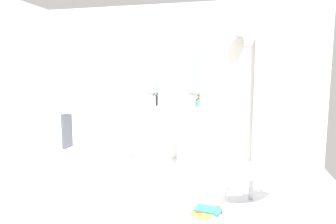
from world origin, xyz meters
name	(u,v)px	position (x,y,z in m)	size (l,w,h in m)	color
ground_plane	(146,197)	(0.00, 0.00, -0.02)	(4.80, 3.60, 0.04)	silver
rear_partition	(174,83)	(0.00, 1.65, 1.30)	(4.80, 0.10, 2.60)	silver
pedestal_sink_left	(149,133)	(-0.36, 1.35, 0.49)	(0.43, 0.43, 1.04)	white
pedestal_sink_right	(192,135)	(0.36, 1.35, 0.49)	(0.43, 0.43, 1.04)	white
vanity_mirror_left	(153,73)	(-0.36, 1.58, 1.48)	(0.22, 0.03, 0.67)	#8C9EA8
vanity_mirror_right	(195,73)	(0.36, 1.58, 1.48)	(0.22, 0.03, 0.67)	#8C9EA8
shower_column	(257,98)	(1.35, 1.53, 1.08)	(0.49, 0.24, 2.05)	#B7BABF
lounge_chair	(251,174)	(1.22, 0.03, 0.35)	(1.10, 1.10, 0.65)	#B7BABF
towel_rack	(65,132)	(-1.34, 0.44, 0.63)	(0.37, 0.22, 0.95)	#B7BABF
area_rug	(185,207)	(0.53, -0.23, 0.01)	(1.04, 0.72, 0.01)	white
magazine_ochre	(202,215)	(0.73, -0.38, 0.02)	(0.20, 0.17, 0.02)	gold
magazine_red	(208,210)	(0.78, -0.26, 0.02)	(0.28, 0.16, 0.03)	#B73838
magazine_teal	(208,210)	(0.78, -0.28, 0.03)	(0.27, 0.17, 0.03)	teal
coffee_mug	(205,202)	(0.74, -0.17, 0.06)	(0.07, 0.07, 0.11)	white
soap_bottle_black	(156,101)	(-0.23, 1.33, 1.03)	(0.05, 0.05, 0.18)	black
soap_bottle_amber	(198,101)	(0.44, 1.47, 1.02)	(0.05, 0.05, 0.18)	#C68C38
soap_bottle_grey	(158,100)	(-0.24, 1.44, 1.03)	(0.05, 0.05, 0.20)	#99999E
soap_bottle_blue	(197,104)	(0.44, 1.28, 1.00)	(0.04, 0.04, 0.13)	#4C72B7
soap_bottle_clear	(154,101)	(-0.26, 1.29, 1.03)	(0.05, 0.05, 0.19)	silver
soap_bottle_green	(198,103)	(0.45, 1.39, 1.00)	(0.05, 0.05, 0.14)	#59996B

